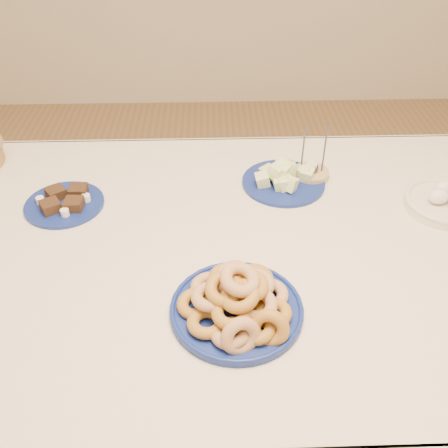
{
  "coord_description": "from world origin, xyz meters",
  "views": [
    {
      "loc": [
        -0.03,
        -0.97,
        1.58
      ],
      "look_at": [
        0.0,
        -0.05,
        0.85
      ],
      "focal_mm": 40.0,
      "sensor_mm": 36.0,
      "label": 1
    }
  ],
  "objects_px": {
    "candle_holder": "(311,173)",
    "egg_bowl": "(444,202)",
    "dining_table": "(223,273)",
    "brownie_plate": "(65,202)",
    "melon_plate": "(284,179)",
    "donut_platter": "(238,303)"
  },
  "relations": [
    {
      "from": "dining_table",
      "to": "donut_platter",
      "type": "height_order",
      "value": "donut_platter"
    },
    {
      "from": "candle_holder",
      "to": "melon_plate",
      "type": "bearing_deg",
      "value": -156.55
    },
    {
      "from": "candle_holder",
      "to": "dining_table",
      "type": "bearing_deg",
      "value": -132.74
    },
    {
      "from": "melon_plate",
      "to": "brownie_plate",
      "type": "xyz_separation_m",
      "value": [
        -0.63,
        -0.08,
        -0.01
      ]
    },
    {
      "from": "melon_plate",
      "to": "egg_bowl",
      "type": "height_order",
      "value": "melon_plate"
    },
    {
      "from": "donut_platter",
      "to": "melon_plate",
      "type": "xyz_separation_m",
      "value": [
        0.16,
        0.5,
        -0.01
      ]
    },
    {
      "from": "egg_bowl",
      "to": "candle_holder",
      "type": "bearing_deg",
      "value": 153.79
    },
    {
      "from": "donut_platter",
      "to": "egg_bowl",
      "type": "relative_size",
      "value": 1.49
    },
    {
      "from": "donut_platter",
      "to": "candle_holder",
      "type": "relative_size",
      "value": 1.85
    },
    {
      "from": "donut_platter",
      "to": "brownie_plate",
      "type": "bearing_deg",
      "value": 138.07
    },
    {
      "from": "donut_platter",
      "to": "egg_bowl",
      "type": "distance_m",
      "value": 0.7
    },
    {
      "from": "melon_plate",
      "to": "brownie_plate",
      "type": "height_order",
      "value": "melon_plate"
    },
    {
      "from": "candle_holder",
      "to": "egg_bowl",
      "type": "relative_size",
      "value": 0.8
    },
    {
      "from": "egg_bowl",
      "to": "melon_plate",
      "type": "bearing_deg",
      "value": 163.08
    },
    {
      "from": "dining_table",
      "to": "donut_platter",
      "type": "bearing_deg",
      "value": -84.54
    },
    {
      "from": "donut_platter",
      "to": "brownie_plate",
      "type": "distance_m",
      "value": 0.62
    },
    {
      "from": "brownie_plate",
      "to": "egg_bowl",
      "type": "height_order",
      "value": "egg_bowl"
    },
    {
      "from": "melon_plate",
      "to": "candle_holder",
      "type": "xyz_separation_m",
      "value": [
        0.09,
        0.04,
        -0.01
      ]
    },
    {
      "from": "brownie_plate",
      "to": "egg_bowl",
      "type": "relative_size",
      "value": 1.2
    },
    {
      "from": "melon_plate",
      "to": "candle_holder",
      "type": "bearing_deg",
      "value": 23.45
    },
    {
      "from": "brownie_plate",
      "to": "egg_bowl",
      "type": "bearing_deg",
      "value": -2.5
    },
    {
      "from": "egg_bowl",
      "to": "donut_platter",
      "type": "bearing_deg",
      "value": -148.02
    }
  ]
}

